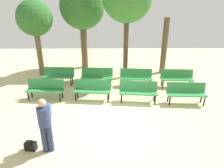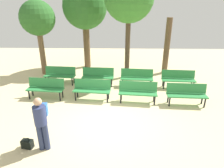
{
  "view_description": "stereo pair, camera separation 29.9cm",
  "coord_description": "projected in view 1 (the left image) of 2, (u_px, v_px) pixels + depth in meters",
  "views": [
    {
      "loc": [
        -0.1,
        -6.06,
        3.94
      ],
      "look_at": [
        0.0,
        2.1,
        0.55
      ],
      "focal_mm": 31.47,
      "sensor_mm": 36.0,
      "label": 1
    },
    {
      "loc": [
        0.19,
        -6.05,
        3.94
      ],
      "look_at": [
        0.0,
        2.1,
        0.55
      ],
      "focal_mm": 31.47,
      "sensor_mm": 36.0,
      "label": 2
    }
  ],
  "objects": [
    {
      "name": "ground_plane",
      "position": [
        113.0,
        120.0,
        7.11
      ],
      "size": [
        24.0,
        24.0,
        0.0
      ],
      "primitive_type": "plane",
      "color": "beige"
    },
    {
      "name": "bench_r0_c0",
      "position": [
        45.0,
        88.0,
        8.52
      ],
      "size": [
        1.63,
        0.61,
        0.87
      ],
      "rotation": [
        0.0,
        0.0,
        -0.08
      ],
      "color": "#2D8442",
      "rests_on": "ground_plane"
    },
    {
      "name": "bench_r0_c1",
      "position": [
        92.0,
        89.0,
        8.46
      ],
      "size": [
        1.64,
        0.63,
        0.87
      ],
      "rotation": [
        0.0,
        0.0,
        -0.1
      ],
      "color": "#2D8442",
      "rests_on": "ground_plane"
    },
    {
      "name": "bench_r0_c2",
      "position": [
        138.0,
        90.0,
        8.3
      ],
      "size": [
        1.64,
        0.63,
        0.87
      ],
      "rotation": [
        0.0,
        0.0,
        -0.09
      ],
      "color": "#2D8442",
      "rests_on": "ground_plane"
    },
    {
      "name": "bench_r0_c3",
      "position": [
        186.0,
        92.0,
        8.15
      ],
      "size": [
        1.62,
        0.56,
        0.87
      ],
      "rotation": [
        0.0,
        0.0,
        -0.05
      ],
      "color": "#2D8442",
      "rests_on": "ground_plane"
    },
    {
      "name": "bench_r1_c0",
      "position": [
        58.0,
        75.0,
        10.09
      ],
      "size": [
        1.63,
        0.61,
        0.87
      ],
      "rotation": [
        0.0,
        0.0,
        -0.08
      ],
      "color": "#2D8442",
      "rests_on": "ground_plane"
    },
    {
      "name": "bench_r1_c1",
      "position": [
        97.0,
        75.0,
        9.99
      ],
      "size": [
        1.62,
        0.57,
        0.87
      ],
      "rotation": [
        0.0,
        0.0,
        -0.05
      ],
      "color": "#2D8442",
      "rests_on": "ground_plane"
    },
    {
      "name": "bench_r1_c2",
      "position": [
        136.0,
        76.0,
        9.86
      ],
      "size": [
        1.64,
        0.62,
        0.87
      ],
      "rotation": [
        0.0,
        0.0,
        -0.09
      ],
      "color": "#2D8442",
      "rests_on": "ground_plane"
    },
    {
      "name": "bench_r1_c3",
      "position": [
        177.0,
        77.0,
        9.76
      ],
      "size": [
        1.63,
        0.59,
        0.87
      ],
      "rotation": [
        0.0,
        0.0,
        -0.07
      ],
      "color": "#2D8442",
      "rests_on": "ground_plane"
    },
    {
      "name": "tree_0",
      "position": [
        82.0,
        8.0,
        11.61
      ],
      "size": [
        2.63,
        2.63,
        5.02
      ],
      "color": "brown",
      "rests_on": "ground_plane"
    },
    {
      "name": "tree_1",
      "position": [
        164.0,
        46.0,
        11.41
      ],
      "size": [
        0.33,
        0.33,
        3.2
      ],
      "color": "brown",
      "rests_on": "ground_plane"
    },
    {
      "name": "tree_2",
      "position": [
        35.0,
        19.0,
        10.43
      ],
      "size": [
        1.88,
        1.88,
        4.12
      ],
      "color": "brown",
      "rests_on": "ground_plane"
    },
    {
      "name": "visitor_with_backpack",
      "position": [
        45.0,
        122.0,
        5.33
      ],
      "size": [
        0.37,
        0.55,
        1.65
      ],
      "rotation": [
        0.0,
        0.0,
        3.23
      ],
      "color": "navy",
      "rests_on": "ground_plane"
    },
    {
      "name": "handbag",
      "position": [
        31.0,
        146.0,
        5.63
      ],
      "size": [
        0.35,
        0.23,
        0.29
      ],
      "color": "black",
      "rests_on": "ground_plane"
    }
  ]
}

